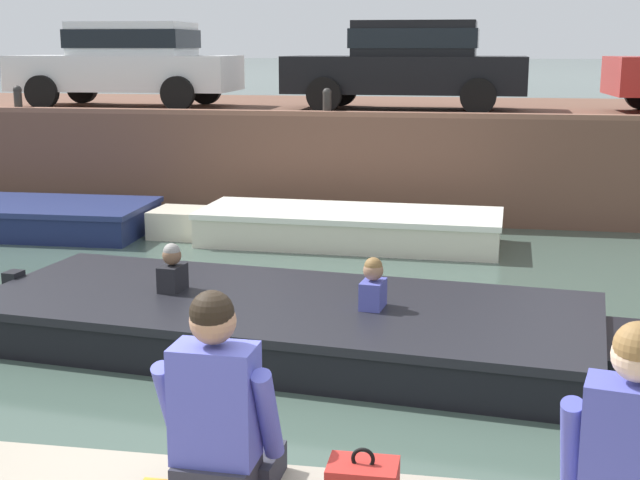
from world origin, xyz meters
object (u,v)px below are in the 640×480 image
mooring_bollard_mid (327,101)px  person_seated_right (219,419)px  motorboat_passing (311,325)px  car_leftmost_white (129,61)px  mooring_bollard_west (18,97)px  person_seated_middle (630,464)px  car_left_inner_black (409,61)px  boat_moored_central_cream (335,227)px

mooring_bollard_mid → person_seated_right: bearing=-82.9°
motorboat_passing → mooring_bollard_mid: (-0.93, 6.43, 1.74)m
car_leftmost_white → mooring_bollard_west: car_leftmost_white is taller
car_leftmost_white → person_seated_middle: (7.06, -12.66, -1.32)m
mooring_bollard_west → person_seated_middle: size_ratio=0.46×
car_left_inner_black → person_seated_middle: car_left_inner_black is taller
car_leftmost_white → boat_moored_central_cream: bearing=-37.0°
motorboat_passing → car_leftmost_white: car_leftmost_white is taller
motorboat_passing → person_seated_middle: bearing=-65.6°
car_leftmost_white → person_seated_right: bearing=-66.8°
car_leftmost_white → person_seated_right: (5.36, -12.52, -1.32)m
motorboat_passing → car_left_inner_black: size_ratio=1.73×
boat_moored_central_cream → motorboat_passing: (0.50, -4.63, -0.02)m
car_leftmost_white → mooring_bollard_west: 2.20m
mooring_bollard_west → person_seated_right: 12.95m
car_left_inner_black → mooring_bollard_mid: (-1.21, -1.53, -0.61)m
motorboat_passing → car_left_inner_black: bearing=88.0°
mooring_bollard_mid → person_seated_middle: 11.56m
motorboat_passing → boat_moored_central_cream: bearing=96.1°
boat_moored_central_cream → car_left_inner_black: car_left_inner_black is taller
motorboat_passing → car_leftmost_white: (-4.92, 7.97, 2.35)m
mooring_bollard_west → car_left_inner_black: bearing=13.0°
mooring_bollard_west → mooring_bollard_mid: size_ratio=1.00×
mooring_bollard_mid → person_seated_right: size_ratio=0.46×
car_leftmost_white → mooring_bollard_west: bearing=-133.4°
car_leftmost_white → mooring_bollard_mid: size_ratio=9.29×
car_left_inner_black → person_seated_right: car_left_inner_black is taller
car_leftmost_white → car_left_inner_black: size_ratio=0.98×
motorboat_passing → mooring_bollard_mid: bearing=98.2°
person_seated_right → person_seated_middle: 1.70m
boat_moored_central_cream → car_left_inner_black: (0.78, 3.33, 2.33)m
motorboat_passing → person_seated_middle: size_ratio=7.53×
mooring_bollard_west → person_seated_middle: bearing=-52.6°
boat_moored_central_cream → person_seated_right: person_seated_right is taller
motorboat_passing → person_seated_middle: person_seated_middle is taller
car_left_inner_black → person_seated_middle: (1.85, -12.66, -1.32)m
boat_moored_central_cream → car_left_inner_black: size_ratio=1.25×
motorboat_passing → person_seated_right: size_ratio=7.53×
boat_moored_central_cream → person_seated_middle: person_seated_middle is taller
boat_moored_central_cream → motorboat_passing: bearing=-83.9°
motorboat_passing → car_leftmost_white: 9.66m
motorboat_passing → car_left_inner_black: (0.28, 7.96, 2.35)m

